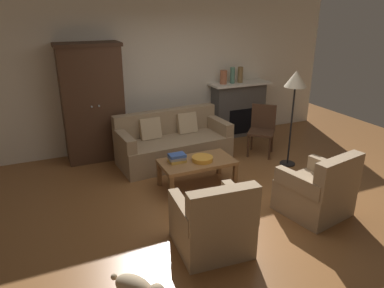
% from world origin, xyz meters
% --- Properties ---
extents(ground_plane, '(9.60, 9.60, 0.00)m').
position_xyz_m(ground_plane, '(0.00, 0.00, 0.00)').
color(ground_plane, brown).
extents(back_wall, '(7.20, 0.10, 2.80)m').
position_xyz_m(back_wall, '(0.00, 2.55, 1.40)').
color(back_wall, silver).
rests_on(back_wall, ground).
extents(fireplace, '(1.26, 0.48, 1.12)m').
position_xyz_m(fireplace, '(1.55, 2.30, 0.57)').
color(fireplace, '#4C4947').
rests_on(fireplace, ground).
extents(armoire, '(1.06, 0.57, 2.01)m').
position_xyz_m(armoire, '(-1.40, 2.22, 1.01)').
color(armoire, '#472D1E').
rests_on(armoire, ground).
extents(couch, '(1.97, 0.97, 0.86)m').
position_xyz_m(couch, '(-0.21, 1.53, 0.32)').
color(couch, '#937A5B').
rests_on(couch, ground).
extents(coffee_table, '(1.10, 0.60, 0.42)m').
position_xyz_m(coffee_table, '(-0.22, 0.48, 0.37)').
color(coffee_table, olive).
rests_on(coffee_table, ground).
extents(fruit_bowl, '(0.31, 0.31, 0.06)m').
position_xyz_m(fruit_bowl, '(-0.15, 0.44, 0.45)').
color(fruit_bowl, orange).
rests_on(fruit_bowl, coffee_table).
extents(book_stack, '(0.25, 0.19, 0.13)m').
position_xyz_m(book_stack, '(-0.51, 0.55, 0.48)').
color(book_stack, gold).
rests_on(book_stack, coffee_table).
extents(mantel_vase_terracotta, '(0.14, 0.14, 0.27)m').
position_xyz_m(mantel_vase_terracotta, '(1.17, 2.28, 1.26)').
color(mantel_vase_terracotta, '#A86042').
rests_on(mantel_vase_terracotta, fireplace).
extents(mantel_vase_jade, '(0.10, 0.10, 0.32)m').
position_xyz_m(mantel_vase_jade, '(1.37, 2.28, 1.28)').
color(mantel_vase_jade, slate).
rests_on(mantel_vase_jade, fireplace).
extents(mantel_vase_bronze, '(0.11, 0.11, 0.31)m').
position_xyz_m(mantel_vase_bronze, '(1.55, 2.28, 1.28)').
color(mantel_vase_bronze, olive).
rests_on(mantel_vase_bronze, fireplace).
extents(armchair_near_left, '(0.83, 0.82, 0.88)m').
position_xyz_m(armchair_near_left, '(-0.70, -0.98, 0.32)').
color(armchair_near_left, '#997F60').
rests_on(armchair_near_left, ground).
extents(armchair_near_right, '(0.90, 0.90, 0.88)m').
position_xyz_m(armchair_near_right, '(0.88, -0.86, 0.32)').
color(armchair_near_right, '#997F60').
rests_on(armchair_near_right, ground).
extents(side_chair_wooden, '(0.62, 0.62, 0.90)m').
position_xyz_m(side_chair_wooden, '(1.42, 1.22, 0.51)').
color(side_chair_wooden, '#472D1E').
rests_on(side_chair_wooden, ground).
extents(floor_lamp, '(0.36, 0.36, 1.61)m').
position_xyz_m(floor_lamp, '(1.55, 0.59, 1.39)').
color(floor_lamp, black).
rests_on(floor_lamp, ground).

